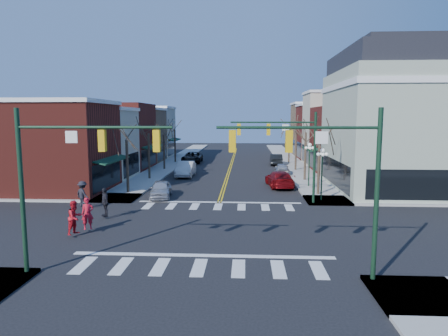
# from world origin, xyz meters

# --- Properties ---
(ground) EXTENTS (160.00, 160.00, 0.00)m
(ground) POSITION_xyz_m (0.00, 0.00, 0.00)
(ground) COLOR black
(ground) RESTS_ON ground
(sidewalk_left) EXTENTS (3.50, 70.00, 0.15)m
(sidewalk_left) POSITION_xyz_m (-8.75, 20.00, 0.07)
(sidewalk_left) COLOR #9E9B93
(sidewalk_left) RESTS_ON ground
(sidewalk_right) EXTENTS (3.50, 70.00, 0.15)m
(sidewalk_right) POSITION_xyz_m (8.75, 20.00, 0.07)
(sidewalk_right) COLOR #9E9B93
(sidewalk_right) RESTS_ON ground
(bldg_left_brick_a) EXTENTS (10.00, 8.50, 8.00)m
(bldg_left_brick_a) POSITION_xyz_m (-15.50, 11.75, 4.00)
(bldg_left_brick_a) COLOR maroon
(bldg_left_brick_a) RESTS_ON ground
(bldg_left_stucco_a) EXTENTS (10.00, 7.00, 7.50)m
(bldg_left_stucco_a) POSITION_xyz_m (-15.50, 19.50, 3.75)
(bldg_left_stucco_a) COLOR #BDB69C
(bldg_left_stucco_a) RESTS_ON ground
(bldg_left_brick_b) EXTENTS (10.00, 9.00, 8.50)m
(bldg_left_brick_b) POSITION_xyz_m (-15.50, 27.50, 4.25)
(bldg_left_brick_b) COLOR maroon
(bldg_left_brick_b) RESTS_ON ground
(bldg_left_tan) EXTENTS (10.00, 7.50, 7.80)m
(bldg_left_tan) POSITION_xyz_m (-15.50, 35.75, 3.90)
(bldg_left_tan) COLOR #86694A
(bldg_left_tan) RESTS_ON ground
(bldg_left_stucco_b) EXTENTS (10.00, 8.00, 8.20)m
(bldg_left_stucco_b) POSITION_xyz_m (-15.50, 43.50, 4.10)
(bldg_left_stucco_b) COLOR #BDB69C
(bldg_left_stucco_b) RESTS_ON ground
(bldg_right_brick_a) EXTENTS (10.00, 8.50, 8.00)m
(bldg_right_brick_a) POSITION_xyz_m (15.50, 25.75, 4.00)
(bldg_right_brick_a) COLOR maroon
(bldg_right_brick_a) RESTS_ON ground
(bldg_right_stucco) EXTENTS (10.00, 7.00, 10.00)m
(bldg_right_stucco) POSITION_xyz_m (15.50, 33.50, 5.00)
(bldg_right_stucco) COLOR #BDB69C
(bldg_right_stucco) RESTS_ON ground
(bldg_right_brick_b) EXTENTS (10.00, 8.00, 8.50)m
(bldg_right_brick_b) POSITION_xyz_m (15.50, 41.00, 4.25)
(bldg_right_brick_b) COLOR maroon
(bldg_right_brick_b) RESTS_ON ground
(bldg_right_tan) EXTENTS (10.00, 8.00, 9.00)m
(bldg_right_tan) POSITION_xyz_m (15.50, 49.00, 4.50)
(bldg_right_tan) COLOR #86694A
(bldg_right_tan) RESTS_ON ground
(victorian_corner) EXTENTS (12.25, 14.25, 13.30)m
(victorian_corner) POSITION_xyz_m (16.50, 14.50, 6.66)
(victorian_corner) COLOR #9EAA93
(victorian_corner) RESTS_ON ground
(traffic_mast_near_left) EXTENTS (6.60, 0.28, 7.20)m
(traffic_mast_near_left) POSITION_xyz_m (-5.55, -7.40, 4.71)
(traffic_mast_near_left) COLOR #14331E
(traffic_mast_near_left) RESTS_ON ground
(traffic_mast_near_right) EXTENTS (6.60, 0.28, 7.20)m
(traffic_mast_near_right) POSITION_xyz_m (5.55, -7.40, 4.71)
(traffic_mast_near_right) COLOR #14331E
(traffic_mast_near_right) RESTS_ON ground
(traffic_mast_far_right) EXTENTS (6.60, 0.28, 7.20)m
(traffic_mast_far_right) POSITION_xyz_m (5.55, 7.40, 4.71)
(traffic_mast_far_right) COLOR #14331E
(traffic_mast_far_right) RESTS_ON ground
(lamppost_corner) EXTENTS (0.36, 0.36, 4.33)m
(lamppost_corner) POSITION_xyz_m (8.20, 8.50, 2.96)
(lamppost_corner) COLOR #14331E
(lamppost_corner) RESTS_ON ground
(lamppost_midblock) EXTENTS (0.36, 0.36, 4.33)m
(lamppost_midblock) POSITION_xyz_m (8.20, 15.00, 2.96)
(lamppost_midblock) COLOR #14331E
(lamppost_midblock) RESTS_ON ground
(tree_left_a) EXTENTS (0.24, 0.24, 4.76)m
(tree_left_a) POSITION_xyz_m (-8.40, 11.00, 2.38)
(tree_left_a) COLOR #382B21
(tree_left_a) RESTS_ON ground
(tree_left_b) EXTENTS (0.24, 0.24, 5.04)m
(tree_left_b) POSITION_xyz_m (-8.40, 19.00, 2.52)
(tree_left_b) COLOR #382B21
(tree_left_b) RESTS_ON ground
(tree_left_c) EXTENTS (0.24, 0.24, 4.55)m
(tree_left_c) POSITION_xyz_m (-8.40, 27.00, 2.27)
(tree_left_c) COLOR #382B21
(tree_left_c) RESTS_ON ground
(tree_left_d) EXTENTS (0.24, 0.24, 4.90)m
(tree_left_d) POSITION_xyz_m (-8.40, 35.00, 2.45)
(tree_left_d) COLOR #382B21
(tree_left_d) RESTS_ON ground
(tree_right_a) EXTENTS (0.24, 0.24, 4.62)m
(tree_right_a) POSITION_xyz_m (8.40, 11.00, 2.31)
(tree_right_a) COLOR #382B21
(tree_right_a) RESTS_ON ground
(tree_right_b) EXTENTS (0.24, 0.24, 5.18)m
(tree_right_b) POSITION_xyz_m (8.40, 19.00, 2.59)
(tree_right_b) COLOR #382B21
(tree_right_b) RESTS_ON ground
(tree_right_c) EXTENTS (0.24, 0.24, 4.83)m
(tree_right_c) POSITION_xyz_m (8.40, 27.00, 2.42)
(tree_right_c) COLOR #382B21
(tree_right_c) RESTS_ON ground
(tree_right_d) EXTENTS (0.24, 0.24, 4.97)m
(tree_right_d) POSITION_xyz_m (8.40, 35.00, 2.48)
(tree_right_d) COLOR #382B21
(tree_right_d) RESTS_ON ground
(car_left_near) EXTENTS (2.18, 4.36, 1.43)m
(car_left_near) POSITION_xyz_m (-5.11, 9.45, 0.71)
(car_left_near) COLOR #BBBBC0
(car_left_near) RESTS_ON ground
(car_left_mid) EXTENTS (1.87, 5.21, 1.71)m
(car_left_mid) POSITION_xyz_m (-4.80, 21.57, 0.85)
(car_left_mid) COLOR silver
(car_left_mid) RESTS_ON ground
(car_left_far) EXTENTS (2.70, 5.82, 1.62)m
(car_left_far) POSITION_xyz_m (-5.86, 35.00, 0.81)
(car_left_far) COLOR black
(car_left_far) RESTS_ON ground
(car_right_near) EXTENTS (2.76, 5.62, 1.57)m
(car_right_near) POSITION_xyz_m (5.40, 15.09, 0.79)
(car_right_near) COLOR maroon
(car_right_near) RESTS_ON ground
(car_right_mid) EXTENTS (1.66, 4.03, 1.37)m
(car_right_mid) POSITION_xyz_m (6.40, 23.76, 0.68)
(car_right_mid) COLOR #A8A8AC
(car_right_mid) RESTS_ON ground
(car_right_far) EXTENTS (1.76, 4.76, 1.56)m
(car_right_far) POSITION_xyz_m (6.40, 33.24, 0.78)
(car_right_far) COLOR black
(car_right_far) RESTS_ON ground
(pedestrian_red_a) EXTENTS (0.83, 0.72, 1.91)m
(pedestrian_red_a) POSITION_xyz_m (-7.30, -0.84, 1.10)
(pedestrian_red_a) COLOR red
(pedestrian_red_a) RESTS_ON sidewalk_left
(pedestrian_red_b) EXTENTS (1.04, 1.16, 1.96)m
(pedestrian_red_b) POSITION_xyz_m (-7.62, -1.89, 1.13)
(pedestrian_red_b) COLOR red
(pedestrian_red_b) RESTS_ON sidewalk_left
(pedestrian_dark_a) EXTENTS (1.05, 1.21, 1.96)m
(pedestrian_dark_a) POSITION_xyz_m (-7.35, 2.23, 1.13)
(pedestrian_dark_a) COLOR black
(pedestrian_dark_a) RESTS_ON sidewalk_left
(pedestrian_dark_b) EXTENTS (1.45, 1.31, 1.95)m
(pedestrian_dark_b) POSITION_xyz_m (-10.00, 4.93, 1.13)
(pedestrian_dark_b) COLOR black
(pedestrian_dark_b) RESTS_ON sidewalk_left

